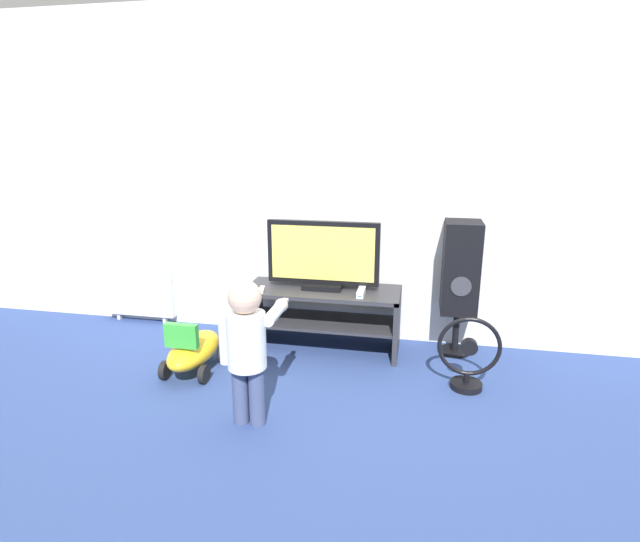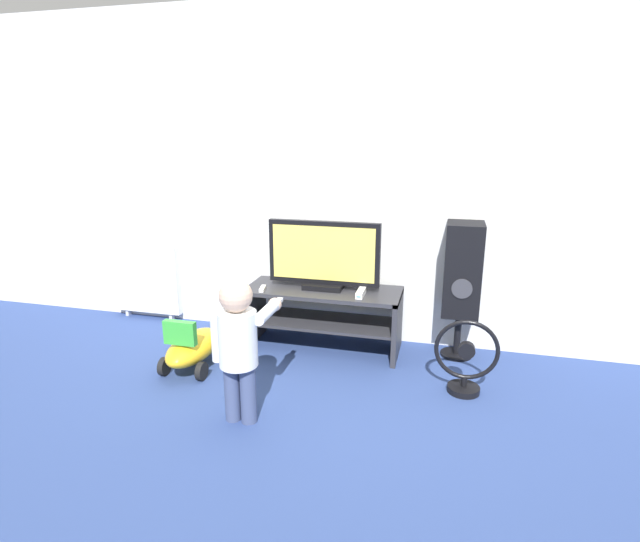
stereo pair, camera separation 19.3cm
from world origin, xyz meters
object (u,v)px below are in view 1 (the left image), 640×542
(remote_primary, at_px, (262,289))
(speaker_tower, at_px, (461,270))
(television, at_px, (323,256))
(floor_fan, at_px, (468,357))
(radiator, at_px, (139,282))
(game_console, at_px, (361,292))
(child, at_px, (248,341))
(ride_on_toy, at_px, (193,350))

(remote_primary, relative_size, speaker_tower, 0.13)
(television, distance_m, floor_fan, 1.27)
(radiator, bearing_deg, speaker_tower, -2.77)
(television, relative_size, game_console, 4.63)
(child, xyz_separation_m, radiator, (-1.49, 1.36, -0.14))
(television, distance_m, game_console, 0.40)
(child, xyz_separation_m, speaker_tower, (1.22, 1.22, 0.15))
(ride_on_toy, height_order, radiator, radiator)
(television, relative_size, child, 0.99)
(game_console, xyz_separation_m, child, (-0.51, -1.02, 0.01))
(television, bearing_deg, floor_fan, -23.89)
(ride_on_toy, bearing_deg, speaker_tower, 20.61)
(television, distance_m, child, 1.17)
(television, distance_m, ride_on_toy, 1.16)
(floor_fan, bearing_deg, game_console, 154.52)
(floor_fan, distance_m, radiator, 2.85)
(speaker_tower, relative_size, ride_on_toy, 1.71)
(game_console, xyz_separation_m, floor_fan, (0.75, -0.36, -0.28))
(television, distance_m, radiator, 1.75)
(television, height_order, game_console, television)
(child, bearing_deg, floor_fan, 27.70)
(floor_fan, xyz_separation_m, ride_on_toy, (-1.87, -0.13, -0.07))
(remote_primary, height_order, speaker_tower, speaker_tower)
(game_console, distance_m, child, 1.14)
(ride_on_toy, distance_m, radiator, 1.23)
(ride_on_toy, xyz_separation_m, radiator, (-0.89, 0.82, 0.21))
(speaker_tower, bearing_deg, television, -174.91)
(game_console, relative_size, ride_on_toy, 0.31)
(floor_fan, bearing_deg, ride_on_toy, -176.13)
(floor_fan, relative_size, radiator, 0.74)
(game_console, distance_m, floor_fan, 0.88)
(game_console, relative_size, radiator, 0.27)
(game_console, distance_m, ride_on_toy, 1.27)
(television, height_order, ride_on_toy, television)
(remote_primary, bearing_deg, speaker_tower, 9.74)
(radiator, bearing_deg, child, -42.23)
(floor_fan, bearing_deg, child, -152.30)
(remote_primary, relative_size, ride_on_toy, 0.22)
(speaker_tower, relative_size, radiator, 1.52)
(remote_primary, bearing_deg, ride_on_toy, -130.35)
(ride_on_toy, bearing_deg, remote_primary, 49.65)
(remote_primary, relative_size, child, 0.16)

